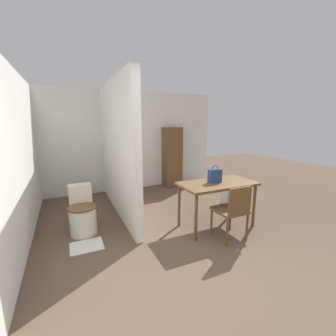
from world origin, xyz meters
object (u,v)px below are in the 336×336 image
object	(u,v)px
wooden_chair	(233,210)
handbag	(215,176)
toilet	(82,214)
dining_table	(217,188)
wooden_cabinet	(172,157)
space_heater	(230,193)

from	to	relation	value
wooden_chair	handbag	xyz separation A→B (m)	(0.02, 0.49, 0.41)
handbag	toilet	bearing A→B (deg)	161.33
dining_table	wooden_cabinet	bearing A→B (deg)	80.94
handbag	wooden_cabinet	world-z (taller)	wooden_cabinet
toilet	wooden_cabinet	bearing A→B (deg)	36.59
wooden_chair	wooden_cabinet	world-z (taller)	wooden_cabinet
toilet	wooden_cabinet	distance (m)	3.13
dining_table	toilet	bearing A→B (deg)	160.87
toilet	handbag	size ratio (longest dim) A/B	2.58
dining_table	wooden_cabinet	world-z (taller)	wooden_cabinet
wooden_cabinet	space_heater	world-z (taller)	wooden_cabinet
dining_table	handbag	xyz separation A→B (m)	(-0.04, 0.03, 0.20)
toilet	space_heater	world-z (taller)	toilet
dining_table	wooden_cabinet	distance (m)	2.59
space_heater	handbag	bearing A→B (deg)	-143.25
handbag	space_heater	xyz separation A→B (m)	(0.95, 0.71, -0.63)
wooden_chair	handbag	distance (m)	0.64
handbag	wooden_cabinet	xyz separation A→B (m)	(0.44, 2.53, -0.08)
wooden_chair	toilet	size ratio (longest dim) A/B	1.15
toilet	wooden_cabinet	size ratio (longest dim) A/B	0.46
toilet	handbag	distance (m)	2.22
toilet	handbag	world-z (taller)	handbag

